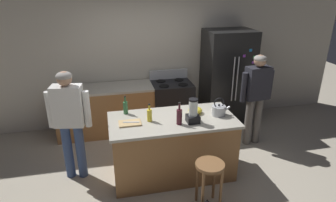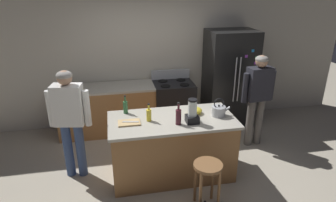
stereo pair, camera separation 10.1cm
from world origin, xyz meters
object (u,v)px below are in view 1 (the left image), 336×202
object	(u,v)px
blender_appliance	(193,113)
bottle_olive_oil	(126,107)
refrigerator	(227,78)
bottle_wine	(179,116)
cutting_board	(130,123)
kitchen_island	(172,147)
bar_stool	(209,173)
tea_kettle	(219,110)
person_by_sink_right	(256,92)
bottle_soda	(150,115)
mixing_bowl	(195,110)
person_by_island_left	(69,116)
chef_knife	(131,122)
stove_range	(172,104)

from	to	relation	value
blender_appliance	bottle_olive_oil	xyz separation A→B (m)	(-0.87, 0.48, -0.04)
refrigerator	bottle_wine	bearing A→B (deg)	-129.87
cutting_board	kitchen_island	bearing A→B (deg)	2.63
kitchen_island	bar_stool	xyz separation A→B (m)	(0.29, -0.78, 0.04)
tea_kettle	cutting_board	xyz separation A→B (m)	(-1.28, -0.01, -0.07)
person_by_sink_right	bottle_soda	world-z (taller)	person_by_sink_right
mixing_bowl	tea_kettle	xyz separation A→B (m)	(0.31, -0.14, 0.03)
blender_appliance	bottle_olive_oil	size ratio (longest dim) A/B	1.24
bottle_wine	person_by_sink_right	bearing A→B (deg)	26.18
kitchen_island	bar_stool	size ratio (longest dim) A/B	2.80
mixing_bowl	bottle_soda	bearing A→B (deg)	-169.96
kitchen_island	person_by_island_left	world-z (taller)	person_by_island_left
tea_kettle	chef_knife	distance (m)	1.26
person_by_sink_right	bar_stool	xyz separation A→B (m)	(-1.30, -1.36, -0.48)
chef_knife	bar_stool	bearing A→B (deg)	-29.56
refrigerator	person_by_island_left	bearing A→B (deg)	-156.14
tea_kettle	chef_knife	xyz separation A→B (m)	(-1.26, -0.01, -0.06)
refrigerator	mixing_bowl	distance (m)	1.76
person_by_sink_right	bottle_wine	world-z (taller)	person_by_sink_right
stove_range	mixing_bowl	xyz separation A→B (m)	(0.02, -1.41, 0.49)
person_by_island_left	bottle_olive_oil	distance (m)	0.78
stove_range	cutting_board	size ratio (longest dim) A/B	3.62
bottle_olive_oil	bottle_wine	xyz separation A→B (m)	(0.68, -0.49, 0.02)
person_by_sink_right	chef_knife	world-z (taller)	person_by_sink_right
person_by_island_left	tea_kettle	xyz separation A→B (m)	(2.08, -0.26, 0.00)
person_by_island_left	person_by_sink_right	world-z (taller)	person_by_island_left
kitchen_island	person_by_sink_right	xyz separation A→B (m)	(1.59, 0.58, 0.52)
blender_appliance	bottle_wine	bearing A→B (deg)	-175.43
bar_stool	blender_appliance	xyz separation A→B (m)	(-0.04, 0.62, 0.55)
person_by_island_left	person_by_sink_right	xyz separation A→B (m)	(2.99, 0.34, -0.01)
stove_range	cutting_board	bearing A→B (deg)	-121.35
bar_stool	bottle_wine	bearing A→B (deg)	111.68
bar_stool	chef_knife	distance (m)	1.23
blender_appliance	tea_kettle	size ratio (longest dim) A/B	1.24
bottle_olive_oil	blender_appliance	bearing A→B (deg)	-28.74
bottle_soda	cutting_board	bearing A→B (deg)	-175.25
bottle_wine	bottle_soda	world-z (taller)	bottle_wine
cutting_board	bar_stool	bearing A→B (deg)	-40.13
tea_kettle	mixing_bowl	bearing A→B (deg)	156.29
blender_appliance	chef_knife	bearing A→B (deg)	170.82
kitchen_island	tea_kettle	bearing A→B (deg)	-1.59
bottle_soda	chef_knife	distance (m)	0.27
blender_appliance	bottle_soda	size ratio (longest dim) A/B	1.33
person_by_sink_right	bar_stool	bearing A→B (deg)	-133.79
kitchen_island	person_by_sink_right	distance (m)	1.77
stove_range	mixing_bowl	distance (m)	1.49
stove_range	person_by_sink_right	xyz separation A→B (m)	(1.24, -0.95, 0.51)
mixing_bowl	cutting_board	size ratio (longest dim) A/B	0.68
chef_knife	mixing_bowl	bearing A→B (deg)	19.94
bar_stool	bottle_soda	size ratio (longest dim) A/B	2.49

